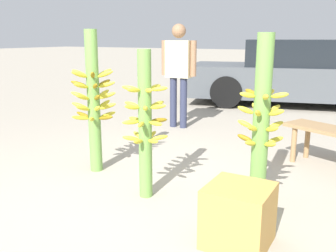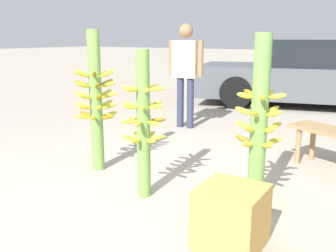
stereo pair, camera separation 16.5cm
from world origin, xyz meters
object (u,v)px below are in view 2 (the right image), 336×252
at_px(banana_stalk_center, 143,123).
at_px(vendor_person, 186,67).
at_px(parked_car, 312,74).
at_px(produce_crate, 231,217).
at_px(banana_stalk_left, 96,100).
at_px(banana_stalk_right, 259,123).

height_order(banana_stalk_center, vendor_person, vendor_person).
distance_m(vendor_person, parked_car, 3.36).
relative_size(banana_stalk_center, parked_car, 0.28).
bearing_deg(produce_crate, banana_stalk_left, 159.98).
bearing_deg(vendor_person, banana_stalk_center, -71.11).
bearing_deg(banana_stalk_left, banana_stalk_right, -0.05).
bearing_deg(parked_car, produce_crate, 172.61).
xyz_separation_m(banana_stalk_right, parked_car, (-0.69, 5.31, -0.07)).
relative_size(banana_stalk_right, parked_car, 0.30).
bearing_deg(vendor_person, parked_car, 65.03).
xyz_separation_m(banana_stalk_left, parked_car, (1.09, 5.31, -0.11)).
height_order(vendor_person, parked_car, vendor_person).
bearing_deg(vendor_person, banana_stalk_right, -51.61).
bearing_deg(banana_stalk_right, vendor_person, 131.36).
relative_size(banana_stalk_center, produce_crate, 3.08).
height_order(banana_stalk_left, banana_stalk_center, banana_stalk_left).
xyz_separation_m(banana_stalk_left, banana_stalk_right, (1.78, -0.00, -0.04)).
xyz_separation_m(banana_stalk_center, parked_car, (0.25, 5.62, -0.02)).
height_order(banana_stalk_right, parked_car, banana_stalk_right).
relative_size(banana_stalk_left, banana_stalk_right, 1.03).
height_order(banana_stalk_left, produce_crate, banana_stalk_left).
bearing_deg(banana_stalk_center, banana_stalk_right, 17.98).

